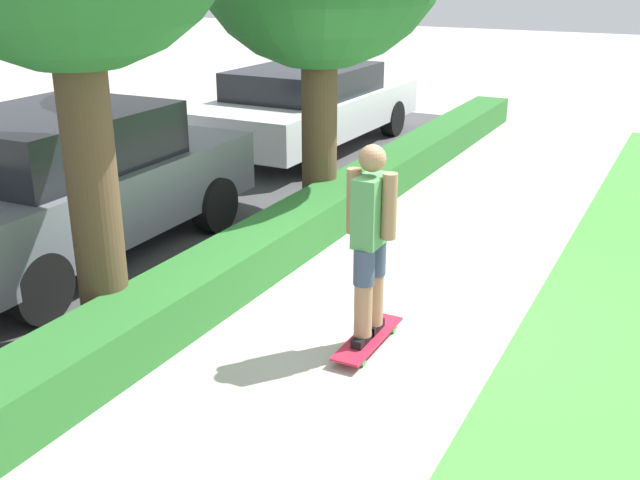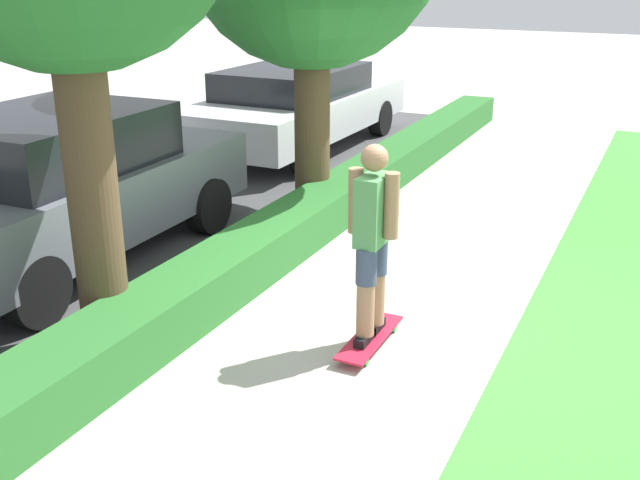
{
  "view_description": "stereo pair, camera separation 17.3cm",
  "coord_description": "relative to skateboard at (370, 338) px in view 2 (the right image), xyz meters",
  "views": [
    {
      "loc": [
        -5.45,
        -2.11,
        2.91
      ],
      "look_at": [
        -0.2,
        0.6,
        0.71
      ],
      "focal_mm": 42.0,
      "sensor_mm": 36.0,
      "label": 1
    },
    {
      "loc": [
        -5.52,
        -1.96,
        2.91
      ],
      "look_at": [
        -0.2,
        0.6,
        0.71
      ],
      "focal_mm": 42.0,
      "sensor_mm": 36.0,
      "label": 2
    }
  ],
  "objects": [
    {
      "name": "ground_plane",
      "position": [
        0.51,
        -0.01,
        -0.07
      ],
      "size": [
        60.0,
        60.0,
        0.0
      ],
      "primitive_type": "plane",
      "color": "#ADA89E"
    },
    {
      "name": "street_asphalt",
      "position": [
        0.51,
        4.19,
        -0.07
      ],
      "size": [
        18.13,
        5.0,
        0.01
      ],
      "color": "#474749",
      "rests_on": "ground_plane"
    },
    {
      "name": "hedge_row",
      "position": [
        0.51,
        1.59,
        0.15
      ],
      "size": [
        18.13,
        0.6,
        0.44
      ],
      "color": "#2D702D",
      "rests_on": "ground_plane"
    },
    {
      "name": "skateboard",
      "position": [
        0.0,
        0.0,
        0.0
      ],
      "size": [
        0.91,
        0.24,
        0.08
      ],
      "color": "red",
      "rests_on": "ground_plane"
    },
    {
      "name": "skater_person",
      "position": [
        0.0,
        -0.0,
        0.85
      ],
      "size": [
        0.48,
        0.4,
        1.58
      ],
      "color": "black",
      "rests_on": "skateboard"
    },
    {
      "name": "parked_car_middle",
      "position": [
        0.39,
        3.56,
        0.73
      ],
      "size": [
        4.24,
        2.01,
        1.55
      ],
      "rotation": [
        0.0,
        0.0,
        0.02
      ],
      "color": "slate",
      "rests_on": "ground_plane"
    },
    {
      "name": "parked_car_rear",
      "position": [
        5.85,
        3.68,
        0.64
      ],
      "size": [
        4.78,
        2.01,
        1.34
      ],
      "rotation": [
        0.0,
        0.0,
        -0.01
      ],
      "color": "silver",
      "rests_on": "ground_plane"
    }
  ]
}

